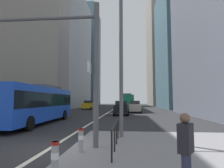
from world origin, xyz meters
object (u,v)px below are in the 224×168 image
pedestrian_waiting (186,148)px  city_bus_red_distant (127,101)px  car_receding_far (122,108)px  bollard_right (81,139)px  bollard_left (55,158)px  street_lamp_post (121,40)px  car_receding_near (135,107)px  car_oncoming_mid (89,105)px  city_bus_red_receding (127,101)px  city_bus_blue_oncoming (38,102)px  traffic_signal_gantry (44,51)px

pedestrian_waiting → city_bus_red_distant: bearing=91.5°
car_receding_far → bollard_right: car_receding_far is taller
pedestrian_waiting → bollard_left: bearing=172.5°
street_lamp_post → bollard_left: size_ratio=9.05×
car_receding_near → city_bus_red_distant: bearing=92.4°
car_oncoming_mid → car_receding_far: (7.80, -15.13, -0.00)m
city_bus_red_receding → bollard_left: bearing=-92.2°
city_bus_red_receding → street_lamp_post: 32.52m
city_bus_red_receding → car_oncoming_mid: city_bus_red_receding is taller
bollard_left → city_bus_blue_oncoming: bearing=118.1°
car_receding_near → traffic_signal_gantry: (-4.59, -23.54, 3.15)m
city_bus_red_receding → car_receding_far: size_ratio=2.51×
bollard_right → traffic_signal_gantry: bearing=158.8°
car_receding_far → pedestrian_waiting: size_ratio=2.77×
traffic_signal_gantry → pedestrian_waiting: size_ratio=4.14×
city_bus_red_distant → street_lamp_post: 51.69m
bollard_left → car_oncoming_mid: bearing=100.7°
city_bus_red_distant → car_receding_near: bearing=-87.6°
city_bus_red_distant → street_lamp_post: size_ratio=1.34×
city_bus_blue_oncoming → street_lamp_post: street_lamp_post is taller
bollard_right → city_bus_red_receding: bearing=87.7°
bollard_right → street_lamp_post: bearing=65.9°
car_receding_near → traffic_signal_gantry: traffic_signal_gantry is taller
city_bus_red_receding → car_receding_far: city_bus_red_receding is taller
city_bus_blue_oncoming → city_bus_red_distant: same height
city_bus_red_receding → car_receding_far: 16.06m
city_bus_blue_oncoming → car_receding_far: 12.54m
city_bus_blue_oncoming → city_bus_red_distant: bearing=80.6°
city_bus_red_distant → bollard_left: size_ratio=12.16×
city_bus_red_distant → city_bus_red_receding: bearing=-90.1°
city_bus_blue_oncoming → street_lamp_post: (7.44, -5.87, 3.45)m
city_bus_red_distant → bollard_left: city_bus_red_distant is taller
city_bus_red_distant → car_receding_near: city_bus_red_distant is taller
car_oncoming_mid → bollard_right: bearing=-78.6°
city_bus_red_distant → pedestrian_waiting: (1.46, -57.41, -0.80)m
city_bus_blue_oncoming → car_receding_far: size_ratio=2.58×
bollard_left → car_receding_near: bearing=84.0°
car_oncoming_mid → bollard_left: bearing=-79.3°
city_bus_blue_oncoming → street_lamp_post: bearing=-38.3°
car_oncoming_mid → city_bus_red_distant: bearing=67.2°
bollard_left → city_bus_red_receding: bearing=87.8°
car_receding_far → street_lamp_post: street_lamp_post is taller
car_oncoming_mid → street_lamp_post: bearing=-75.1°
car_receding_far → pedestrian_waiting: (2.11, -22.15, 0.05)m
city_bus_red_receding → car_receding_near: bearing=-83.2°
car_receding_near → bollard_right: (-2.77, -24.25, -0.36)m
city_bus_red_distant → bollard_left: 57.05m
city_bus_red_distant → bollard_left: bearing=-91.5°
car_oncoming_mid → bollard_right: size_ratio=5.45×
city_bus_blue_oncoming → bollard_left: bearing=-61.9°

